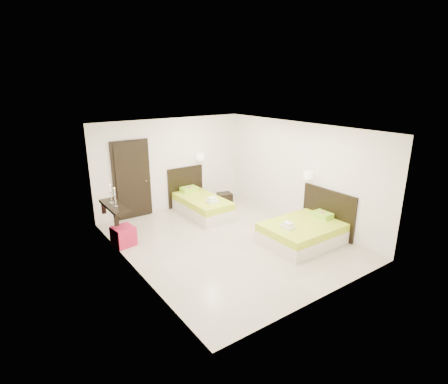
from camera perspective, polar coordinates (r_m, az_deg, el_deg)
floor at (r=8.23m, az=0.64°, el=-7.96°), size 5.50×5.50×0.00m
bed_single at (r=9.79m, az=-3.83°, el=-1.95°), size 1.13×1.89×1.56m
bed_double at (r=8.31m, az=12.99°, el=-6.18°), size 1.78×1.51×1.47m
nightstand at (r=10.51m, az=0.12°, el=-1.12°), size 0.49×0.46×0.36m
ottoman at (r=8.25m, az=-16.09°, el=-6.92°), size 0.51×0.51×0.44m
door at (r=9.59m, az=-14.78°, el=1.89°), size 1.02×0.15×2.14m
console_shelf at (r=8.40m, az=-17.57°, el=-2.26°), size 0.35×1.20×0.78m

